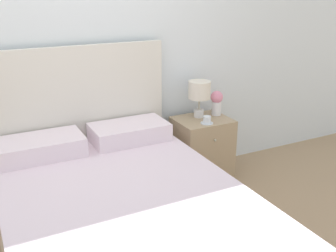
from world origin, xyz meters
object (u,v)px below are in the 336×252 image
object	(u,v)px
nightstand	(202,149)
table_lamp	(199,92)
teacup	(207,120)
bed	(122,220)
flower_vase	(217,101)

from	to	relation	value
nightstand	table_lamp	bearing A→B (deg)	89.71
nightstand	teacup	distance (m)	0.35
table_lamp	teacup	xyz separation A→B (m)	(-0.03, -0.19, -0.21)
bed	nightstand	size ratio (longest dim) A/B	3.58
flower_vase	table_lamp	bearing A→B (deg)	173.75
table_lamp	flower_vase	bearing A→B (deg)	-6.25
bed	table_lamp	distance (m)	1.46
nightstand	flower_vase	world-z (taller)	flower_vase
flower_vase	teacup	bearing A→B (deg)	-141.12
bed	nightstand	world-z (taller)	bed
nightstand	teacup	world-z (taller)	teacup
nightstand	teacup	size ratio (longest dim) A/B	5.30
bed	table_lamp	world-z (taller)	bed
bed	flower_vase	xyz separation A→B (m)	(1.25, 0.81, 0.43)
bed	teacup	distance (m)	1.27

